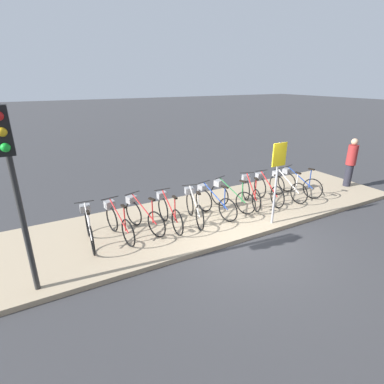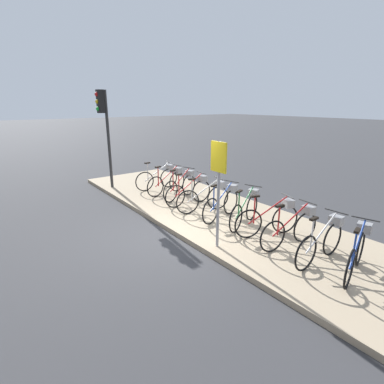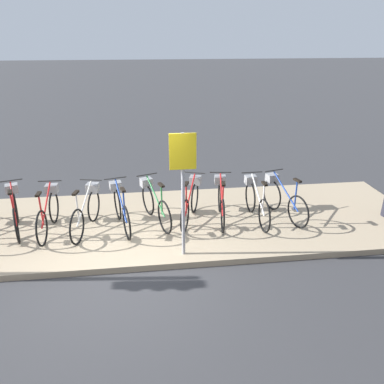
# 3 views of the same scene
# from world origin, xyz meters

# --- Properties ---
(ground_plane) EXTENTS (120.00, 120.00, 0.00)m
(ground_plane) POSITION_xyz_m (0.00, 0.00, 0.00)
(ground_plane) COLOR #38383A
(sidewalk) EXTENTS (12.70, 3.28, 0.12)m
(sidewalk) POSITION_xyz_m (0.00, 1.64, 0.06)
(sidewalk) COLOR tan
(sidewalk) RESTS_ON ground_plane
(parked_bicycle_0) EXTENTS (0.46, 1.63, 1.00)m
(parked_bicycle_0) POSITION_xyz_m (-3.45, 1.62, 0.56)
(parked_bicycle_0) COLOR black
(parked_bicycle_0) RESTS_ON sidewalk
(parked_bicycle_1) EXTENTS (0.46, 1.61, 1.00)m
(parked_bicycle_1) POSITION_xyz_m (-2.76, 1.57, 0.56)
(parked_bicycle_1) COLOR black
(parked_bicycle_1) RESTS_ON sidewalk
(parked_bicycle_2) EXTENTS (0.63, 1.56, 1.00)m
(parked_bicycle_2) POSITION_xyz_m (-2.10, 1.65, 0.56)
(parked_bicycle_2) COLOR black
(parked_bicycle_2) RESTS_ON sidewalk
(parked_bicycle_3) EXTENTS (0.46, 1.63, 1.00)m
(parked_bicycle_3) POSITION_xyz_m (-1.42, 1.51, 0.56)
(parked_bicycle_3) COLOR black
(parked_bicycle_3) RESTS_ON sidewalk
(parked_bicycle_4) EXTENTS (0.52, 1.60, 1.00)m
(parked_bicycle_4) POSITION_xyz_m (-0.67, 1.48, 0.56)
(parked_bicycle_4) COLOR black
(parked_bicycle_4) RESTS_ON sidewalk
(parked_bicycle_5) EXTENTS (0.55, 1.59, 1.00)m
(parked_bicycle_5) POSITION_xyz_m (-0.01, 1.52, 0.56)
(parked_bicycle_5) COLOR black
(parked_bicycle_5) RESTS_ON sidewalk
(parked_bicycle_6) EXTENTS (0.66, 1.55, 1.00)m
(parked_bicycle_6) POSITION_xyz_m (0.67, 1.66, 0.56)
(parked_bicycle_6) COLOR black
(parked_bicycle_6) RESTS_ON sidewalk
(parked_bicycle_7) EXTENTS (0.67, 1.55, 1.00)m
(parked_bicycle_7) POSITION_xyz_m (1.45, 1.65, 0.56)
(parked_bicycle_7) COLOR black
(parked_bicycle_7) RESTS_ON sidewalk
(parked_bicycle_8) EXTENTS (0.46, 1.62, 1.00)m
(parked_bicycle_8) POSITION_xyz_m (2.08, 1.59, 0.56)
(parked_bicycle_8) COLOR black
(parked_bicycle_8) RESTS_ON sidewalk
(parked_bicycle_9) EXTENTS (0.46, 1.63, 1.00)m
(parked_bicycle_9) POSITION_xyz_m (2.81, 1.50, 0.56)
(parked_bicycle_9) COLOR black
(parked_bicycle_9) RESTS_ON sidewalk
(parked_bicycle_10) EXTENTS (0.58, 1.58, 1.00)m
(parked_bicycle_10) POSITION_xyz_m (3.41, 1.58, 0.56)
(parked_bicycle_10) COLOR black
(parked_bicycle_10) RESTS_ON sidewalk
(pedestrian) EXTENTS (0.34, 0.34, 1.76)m
(pedestrian) POSITION_xyz_m (5.73, 1.28, 1.05)
(pedestrian) COLOR #23232D
(pedestrian) RESTS_ON sidewalk
(traffic_light) EXTENTS (0.24, 0.40, 3.37)m
(traffic_light) POSITION_xyz_m (-4.68, 0.24, 2.54)
(traffic_light) COLOR #2D2D2D
(traffic_light) RESTS_ON sidewalk
(sign_post) EXTENTS (0.44, 0.07, 2.23)m
(sign_post) POSITION_xyz_m (1.15, 0.29, 1.64)
(sign_post) COLOR #99999E
(sign_post) RESTS_ON sidewalk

